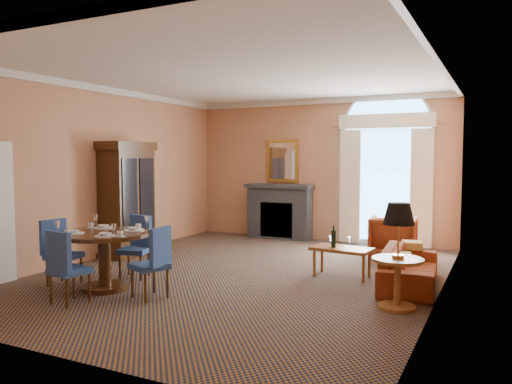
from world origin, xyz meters
The scene contains 12 objects.
ground centered at (0.00, 0.00, 0.00)m, with size 7.50×7.50×0.00m, color #121D3A.
room_envelope centered at (-0.03, 0.67, 2.51)m, with size 6.04×7.52×3.45m.
armoire centered at (-2.72, 0.40, 1.05)m, with size 0.63×1.11×2.18m.
dining_table centered at (-1.31, -1.71, 0.61)m, with size 1.31×1.31×1.03m.
dining_chair_north centered at (-1.41, -0.88, 0.55)m, with size 0.54×0.54×0.97m.
dining_chair_south centered at (-1.21, -2.53, 0.55)m, with size 0.49×0.50×0.97m.
dining_chair_east centered at (-0.38, -1.77, 0.55)m, with size 0.55×0.55×0.97m.
dining_chair_west centered at (-2.14, -1.77, 0.55)m, with size 0.51×0.51×0.97m.
sofa centered at (2.55, 0.42, 0.28)m, with size 1.89×0.74×0.55m, color maroon.
armchair centered at (1.92, 2.46, 0.39)m, with size 0.84×0.86×0.78m, color maroon.
coffee_table centered at (1.49, 0.52, 0.44)m, with size 0.98×0.62×0.82m.
side_table centered at (2.60, -0.77, 0.83)m, with size 0.64×0.64×1.30m.
Camera 1 is at (3.74, -7.03, 1.89)m, focal length 35.00 mm.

